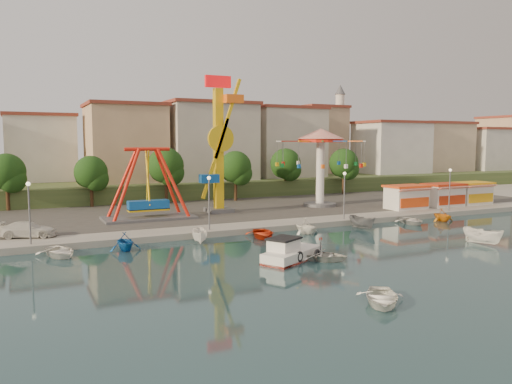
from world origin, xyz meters
TOP-DOWN VIEW (x-y plane):
  - ground at (0.00, 0.00)m, footprint 200.00×200.00m
  - quay_deck at (0.00, 62.00)m, footprint 200.00×100.00m
  - asphalt_pad at (0.00, 30.00)m, footprint 90.00×28.00m
  - hill_terrace at (0.00, 67.00)m, footprint 200.00×60.00m
  - pirate_ship_ride at (-11.72, 22.49)m, footprint 10.00×5.00m
  - kamikaze_tower at (-2.45, 23.93)m, footprint 4.31×3.10m
  - wave_swinger at (11.88, 23.94)m, footprint 11.60×11.60m
  - booth_left at (20.20, 16.49)m, footprint 5.40×3.78m
  - booth_mid at (26.66, 16.49)m, footprint 5.40×3.78m
  - booth_right at (31.99, 16.49)m, footprint 5.40×3.78m
  - lamp_post_0 at (-24.00, 13.00)m, footprint 0.14×0.14m
  - lamp_post_1 at (-8.00, 13.00)m, footprint 0.14×0.14m
  - lamp_post_2 at (8.00, 13.00)m, footprint 0.14×0.14m
  - lamp_post_3 at (24.00, 13.00)m, footprint 0.14×0.14m
  - tree_0 at (-26.00, 36.98)m, footprint 4.60×4.60m
  - tree_1 at (-16.00, 36.24)m, footprint 4.35×4.35m
  - tree_2 at (-6.00, 35.81)m, footprint 5.02×5.02m
  - tree_3 at (4.00, 34.36)m, footprint 4.68×4.68m
  - tree_4 at (14.00, 37.35)m, footprint 4.86×4.86m
  - tree_5 at (24.00, 35.54)m, footprint 4.83×4.83m
  - building_1 at (-21.33, 51.38)m, footprint 12.33×9.01m
  - building_2 at (-8.19, 51.96)m, footprint 11.95×9.28m
  - building_3 at (5.60, 48.80)m, footprint 12.59×10.50m
  - building_4 at (19.07, 52.20)m, footprint 10.75×9.23m
  - building_5 at (32.37, 50.33)m, footprint 12.77×10.96m
  - building_6 at (44.15, 48.77)m, footprint 8.23×8.98m
  - building_7 at (56.03, 53.70)m, footprint 11.59×10.93m
  - building_8 at (69.93, 47.19)m, footprint 12.84×9.28m
  - building_9 at (83.46, 49.95)m, footprint 12.95×9.17m
  - minaret at (36.00, 54.00)m, footprint 2.80×2.80m
  - cabin_motorboat at (-5.91, 0.59)m, footprint 6.02×4.60m
  - rowboat_a at (-3.65, -0.51)m, footprint 4.64×4.69m
  - rowboat_b at (-6.47, -10.84)m, footprint 4.44×4.71m
  - skiff at (12.79, -1.50)m, footprint 1.94×4.08m
  - van at (-24.12, 16.44)m, footprint 5.27×3.36m
  - moored_boat_0 at (-21.98, 9.80)m, footprint 3.96×4.75m
  - moored_boat_1 at (-16.80, 9.80)m, footprint 2.80×3.18m
  - moored_boat_2 at (-10.09, 9.80)m, footprint 2.22×3.79m
  - moored_boat_3 at (-3.76, 9.80)m, footprint 3.93×4.76m
  - moored_boat_4 at (1.09, 9.80)m, footprint 3.31×3.61m
  - moored_boat_5 at (8.10, 9.80)m, footprint 1.76×3.78m
  - moored_boat_6 at (14.95, 9.80)m, footprint 3.32×4.23m
  - moored_boat_7 at (19.56, 9.80)m, footprint 2.70×3.07m

SIDE VIEW (x-z plane):
  - ground at x=0.00m, z-range 0.00..0.00m
  - quay_deck at x=0.00m, z-range 0.00..0.60m
  - rowboat_b at x=-6.47m, z-range 0.00..0.79m
  - moored_boat_6 at x=14.95m, z-range 0.00..0.80m
  - rowboat_a at x=-3.65m, z-range 0.00..0.80m
  - moored_boat_0 at x=-21.98m, z-range 0.00..0.85m
  - moored_boat_3 at x=-3.76m, z-range 0.00..0.85m
  - cabin_motorboat at x=-5.91m, z-range -0.47..1.53m
  - asphalt_pad at x=0.00m, z-range 0.60..0.61m
  - moored_boat_2 at x=-10.09m, z-range 0.00..1.38m
  - moored_boat_5 at x=8.10m, z-range 0.00..1.41m
  - skiff at x=12.79m, z-range 0.00..1.52m
  - moored_boat_7 at x=19.56m, z-range 0.00..1.52m
  - moored_boat_1 at x=-16.80m, z-range 0.00..1.57m
  - moored_boat_4 at x=1.09m, z-range 0.00..1.61m
  - van at x=-24.12m, z-range 0.60..2.02m
  - hill_terrace at x=0.00m, z-range 0.00..3.00m
  - booth_left at x=20.20m, z-range 0.62..3.70m
  - booth_mid at x=26.66m, z-range 0.62..3.70m
  - booth_right at x=31.99m, z-range 0.62..3.70m
  - lamp_post_0 at x=-24.00m, z-range 0.60..5.60m
  - lamp_post_1 at x=-8.00m, z-range 0.60..5.60m
  - lamp_post_2 at x=8.00m, z-range 0.60..5.60m
  - lamp_post_3 at x=24.00m, z-range 0.60..5.60m
  - pirate_ship_ride at x=-11.72m, z-range 0.39..8.39m
  - tree_1 at x=-16.00m, z-range 1.80..8.60m
  - tree_0 at x=-26.00m, z-range 1.87..9.07m
  - tree_3 at x=4.00m, z-range 1.90..9.21m
  - tree_5 at x=24.00m, z-range 1.94..9.48m
  - tree_4 at x=14.00m, z-range 1.95..9.55m
  - tree_2 at x=-6.00m, z-range 1.99..9.84m
  - building_1 at x=-21.33m, z-range 3.00..11.63m
  - building_7 at x=56.03m, z-range 3.00..11.76m
  - building_3 at x=5.60m, z-range 3.00..12.20m
  - building_9 at x=83.46m, z-range 3.00..12.21m
  - building_4 at x=19.07m, z-range 3.00..12.24m
  - wave_swinger at x=11.88m, z-range 3.00..13.40m
  - kamikaze_tower at x=-2.45m, z-range 0.33..16.83m
  - building_5 at x=32.37m, z-range 3.00..14.21m
  - building_2 at x=-8.19m, z-range 3.00..14.23m
  - building_6 at x=44.15m, z-range 3.00..15.36m
  - building_8 at x=69.93m, z-range 3.00..15.58m
  - minaret at x=36.00m, z-range 3.55..21.55m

